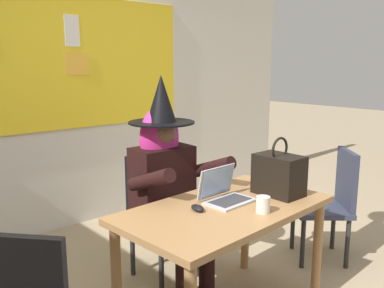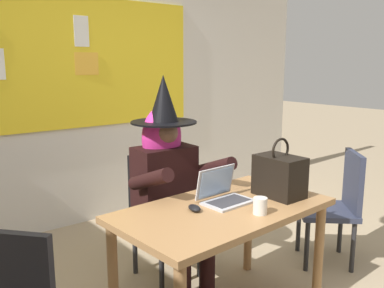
{
  "view_description": "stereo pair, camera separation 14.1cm",
  "coord_description": "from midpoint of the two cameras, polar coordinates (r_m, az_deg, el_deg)",
  "views": [
    {
      "loc": [
        -1.72,
        -1.59,
        1.56
      ],
      "look_at": [
        0.0,
        0.36,
        1.04
      ],
      "focal_mm": 38.99,
      "sensor_mm": 36.0,
      "label": 1
    },
    {
      "loc": [
        -1.62,
        -1.68,
        1.56
      ],
      "look_at": [
        0.0,
        0.36,
        1.04
      ],
      "focal_mm": 38.99,
      "sensor_mm": 36.0,
      "label": 2
    }
  ],
  "objects": [
    {
      "name": "wall_back_bulletin",
      "position": [
        4.08,
        -14.33,
        8.72
      ],
      "size": [
        5.89,
        2.23,
        2.8
      ],
      "color": "silver",
      "rests_on": "ground"
    },
    {
      "name": "chair_at_desk",
      "position": [
        3.11,
        -3.09,
        -8.63
      ],
      "size": [
        0.43,
        0.43,
        0.9
      ],
      "rotation": [
        0.0,
        0.0,
        -1.55
      ],
      "color": "black",
      "rests_on": "ground"
    },
    {
      "name": "coffee_mug",
      "position": [
        2.4,
        10.98,
        -8.32
      ],
      "size": [
        0.08,
        0.08,
        0.09
      ],
      "primitive_type": "cylinder",
      "color": "silver",
      "rests_on": "desk_main"
    },
    {
      "name": "chair_extra_corner",
      "position": [
        3.47,
        20.37,
        -7.43
      ],
      "size": [
        0.59,
        0.59,
        0.89
      ],
      "rotation": [
        0.0,
        0.0,
        2.4
      ],
      "color": "#2D3347",
      "rests_on": "ground"
    },
    {
      "name": "person_costumed",
      "position": [
        2.93,
        -1.8,
        -3.84
      ],
      "size": [
        0.61,
        0.71,
        1.47
      ],
      "rotation": [
        0.0,
        0.0,
        -1.62
      ],
      "color": "black",
      "rests_on": "ground"
    },
    {
      "name": "laptop",
      "position": [
        2.57,
        5.91,
        -6.87
      ],
      "size": [
        0.31,
        0.25,
        0.21
      ],
      "rotation": [
        0.0,
        0.0,
        0.05
      ],
      "color": "#B7B7BC",
      "rests_on": "desk_main"
    },
    {
      "name": "desk_main",
      "position": [
        2.53,
        5.89,
        -10.57
      ],
      "size": [
        1.33,
        0.79,
        0.72
      ],
      "rotation": [
        0.0,
        0.0,
        0.06
      ],
      "color": "#A37547",
      "rests_on": "ground"
    },
    {
      "name": "computer_mouse",
      "position": [
        2.42,
        2.03,
        -8.76
      ],
      "size": [
        0.08,
        0.11,
        0.03
      ],
      "primitive_type": "ellipsoid",
      "rotation": [
        0.0,
        0.0,
        -0.2
      ],
      "color": "black",
      "rests_on": "desk_main"
    },
    {
      "name": "handbag",
      "position": [
        2.72,
        13.35,
        -4.24
      ],
      "size": [
        0.2,
        0.3,
        0.38
      ],
      "rotation": [
        0.0,
        0.0,
        -0.04
      ],
      "color": "black",
      "rests_on": "desk_main"
    }
  ]
}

